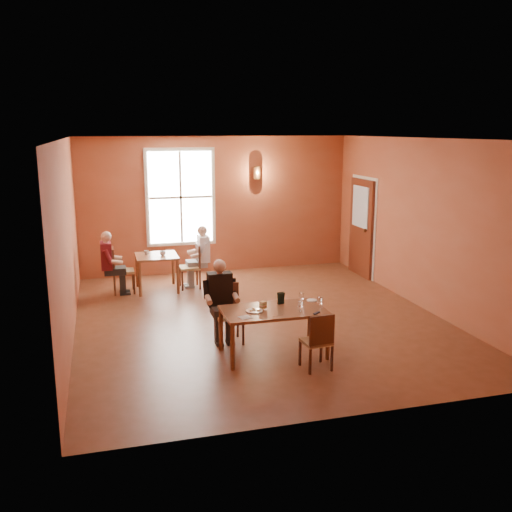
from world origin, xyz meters
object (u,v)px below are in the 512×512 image
object	(u,v)px
chair_diner_white	(190,266)
chair_diner_maroon	(123,270)
diner_maroon	(121,263)
chair_empty	(316,340)
diner_main	(229,305)
second_table	(157,273)
chair_diner_main	(229,314)
diner_white	(191,259)
main_table	(273,332)

from	to	relation	value
chair_diner_white	chair_diner_maroon	xyz separation A→B (m)	(-1.30, 0.00, 0.01)
diner_maroon	chair_empty	bearing A→B (deg)	27.92
diner_main	diner_maroon	distance (m)	3.49
second_table	diner_main	bearing A→B (deg)	-76.78
second_table	chair_diner_white	size ratio (longest dim) A/B	0.91
chair_diner_main	diner_white	world-z (taller)	diner_white
second_table	diner_white	bearing A→B (deg)	0.00
main_table	chair_empty	size ratio (longest dim) A/B	1.81
diner_main	chair_empty	xyz separation A→B (m)	(0.91, -1.22, -0.20)
chair_diner_main	chair_diner_white	bearing A→B (deg)	-88.21
chair_empty	diner_white	size ratio (longest dim) A/B	0.66
chair_diner_main	chair_diner_maroon	world-z (taller)	chair_diner_maroon
chair_empty	diner_white	bearing A→B (deg)	97.60
chair_diner_white	main_table	bearing A→B (deg)	-171.06
chair_empty	chair_diner_white	distance (m)	4.52
second_table	chair_diner_maroon	world-z (taller)	chair_diner_maroon
chair_diner_white	chair_diner_maroon	distance (m)	1.30
main_table	diner_main	bearing A→B (deg)	128.88
diner_main	diner_maroon	world-z (taller)	diner_maroon
chair_diner_white	diner_maroon	xyz separation A→B (m)	(-1.33, 0.00, 0.16)
diner_main	diner_white	xyz separation A→B (m)	(-0.07, 3.19, 0.01)
chair_empty	second_table	size ratio (longest dim) A/B	0.98
second_table	diner_maroon	xyz separation A→B (m)	(-0.68, 0.00, 0.25)
second_table	chair_diner_white	distance (m)	0.66
diner_white	chair_diner_maroon	size ratio (longest dim) A/B	1.32
diner_main	chair_empty	bearing A→B (deg)	126.59
main_table	chair_diner_maroon	distance (m)	4.26
chair_diner_maroon	chair_empty	bearing A→B (deg)	27.62
chair_empty	main_table	bearing A→B (deg)	119.18
diner_main	chair_diner_white	world-z (taller)	diner_main
second_table	main_table	bearing A→B (deg)	-71.84
diner_main	chair_empty	distance (m)	1.54
main_table	diner_maroon	distance (m)	4.28
second_table	chair_diner_white	xyz separation A→B (m)	(0.65, 0.00, 0.09)
second_table	diner_maroon	world-z (taller)	diner_maroon
main_table	chair_diner_maroon	xyz separation A→B (m)	(-1.90, 3.81, 0.12)
second_table	chair_diner_maroon	distance (m)	0.66
second_table	chair_empty	bearing A→B (deg)	-69.40
chair_empty	chair_diner_maroon	world-z (taller)	chair_diner_maroon
main_table	diner_main	world-z (taller)	diner_main
chair_diner_main	diner_white	xyz separation A→B (m)	(-0.07, 3.16, 0.16)
diner_white	chair_empty	bearing A→B (deg)	-167.50
main_table	chair_empty	world-z (taller)	chair_empty
main_table	diner_main	distance (m)	0.84
chair_diner_maroon	chair_diner_white	bearing A→B (deg)	90.00
chair_diner_maroon	diner_maroon	distance (m)	0.15
main_table	chair_diner_maroon	size ratio (longest dim) A/B	1.59
chair_diner_white	chair_diner_maroon	world-z (taller)	chair_diner_maroon
chair_diner_maroon	diner_maroon	bearing A→B (deg)	-90.00
chair_diner_white	diner_white	xyz separation A→B (m)	(0.03, 0.00, 0.16)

